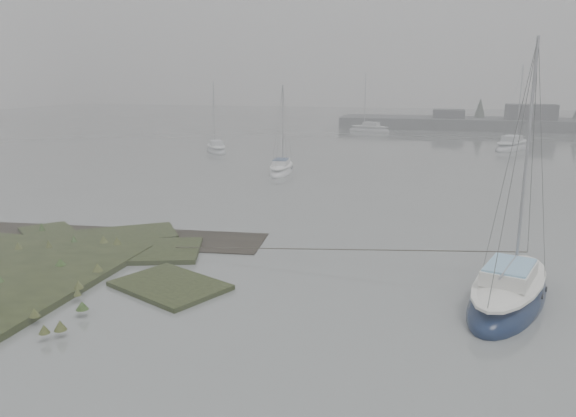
{
  "coord_description": "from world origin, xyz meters",
  "views": [
    {
      "loc": [
        8.65,
        -16.2,
        6.75
      ],
      "look_at": [
        3.29,
        4.05,
        1.8
      ],
      "focal_mm": 35.0,
      "sensor_mm": 36.0,
      "label": 1
    }
  ],
  "objects": [
    {
      "name": "sailboat_white",
      "position": [
        -1.93,
        21.95,
        0.21
      ],
      "size": [
        1.99,
        4.85,
        6.67
      ],
      "rotation": [
        0.0,
        0.0,
        0.09
      ],
      "color": "silver",
      "rests_on": "ground"
    },
    {
      "name": "sailboat_far_b",
      "position": [
        15.63,
        40.37,
        0.26
      ],
      "size": [
        4.66,
        6.18,
        8.45
      ],
      "rotation": [
        0.0,
        0.0,
        -0.52
      ],
      "color": "#B0B3BA",
      "rests_on": "ground"
    },
    {
      "name": "sailboat_far_c",
      "position": [
        0.49,
        54.42,
        0.24
      ],
      "size": [
        5.76,
        3.47,
        7.73
      ],
      "rotation": [
        0.0,
        0.0,
        1.24
      ],
      "color": "#B1B5BC",
      "rests_on": "ground"
    },
    {
      "name": "sailboat_main",
      "position": [
        11.05,
        0.99,
        0.26
      ],
      "size": [
        3.71,
        6.34,
        8.51
      ],
      "rotation": [
        0.0,
        0.0,
        -0.31
      ],
      "color": "#0B1734",
      "rests_on": "ground"
    },
    {
      "name": "sailboat_far_a",
      "position": [
        -10.76,
        31.5,
        0.21
      ],
      "size": [
        3.84,
        4.95,
        6.81
      ],
      "rotation": [
        0.0,
        0.0,
        0.54
      ],
      "color": "#A4A9AE",
      "rests_on": "ground"
    },
    {
      "name": "ground",
      "position": [
        0.0,
        30.0,
        0.0
      ],
      "size": [
        160.0,
        160.0,
        0.0
      ],
      "primitive_type": "plane",
      "color": "slate",
      "rests_on": "ground"
    }
  ]
}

